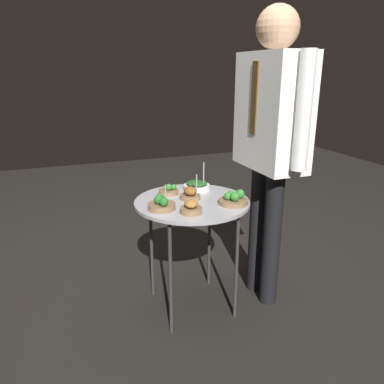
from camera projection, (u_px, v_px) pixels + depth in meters
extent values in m
plane|color=black|center=(192.00, 305.00, 2.31)|extent=(8.00, 8.00, 0.00)
cylinder|color=#939399|center=(192.00, 202.00, 2.11)|extent=(0.65, 0.65, 0.02)
cylinder|color=#2D2D2D|center=(171.00, 279.00, 1.97)|extent=(0.02, 0.02, 0.67)
cylinder|color=#2D2D2D|center=(152.00, 248.00, 2.32)|extent=(0.02, 0.02, 0.67)
cylinder|color=#2D2D2D|center=(237.00, 266.00, 2.10)|extent=(0.02, 0.02, 0.67)
cylinder|color=#2D2D2D|center=(209.00, 238.00, 2.45)|extent=(0.02, 0.02, 0.67)
cylinder|color=brown|center=(191.00, 197.00, 2.13)|extent=(0.12, 0.12, 0.02)
ellipsoid|color=brown|center=(191.00, 191.00, 2.11)|extent=(0.10, 0.08, 0.05)
cylinder|color=#939399|center=(197.00, 187.00, 2.11)|extent=(0.01, 0.01, 0.14)
cylinder|color=brown|center=(162.00, 206.00, 1.97)|extent=(0.15, 0.15, 0.03)
sphere|color=#236023|center=(164.00, 202.00, 1.91)|extent=(0.05, 0.05, 0.05)
sphere|color=#236023|center=(164.00, 200.00, 1.96)|extent=(0.03, 0.03, 0.03)
sphere|color=#236023|center=(160.00, 197.00, 2.00)|extent=(0.04, 0.04, 0.04)
sphere|color=#236023|center=(159.00, 200.00, 1.94)|extent=(0.05, 0.05, 0.05)
cylinder|color=#939399|center=(165.00, 196.00, 1.99)|extent=(0.01, 0.01, 0.12)
cylinder|color=silver|center=(197.00, 187.00, 2.30)|extent=(0.16, 0.16, 0.03)
ellipsoid|color=#1E4C1E|center=(197.00, 183.00, 2.29)|extent=(0.13, 0.13, 0.02)
cylinder|color=#939399|center=(204.00, 176.00, 2.26)|extent=(0.01, 0.01, 0.17)
cylinder|color=brown|center=(191.00, 210.00, 1.91)|extent=(0.11, 0.11, 0.03)
ellipsoid|color=#93602D|center=(191.00, 204.00, 1.90)|extent=(0.11, 0.10, 0.04)
cylinder|color=brown|center=(169.00, 192.00, 2.21)|extent=(0.12, 0.12, 0.03)
sphere|color=#2D7028|center=(169.00, 187.00, 2.19)|extent=(0.04, 0.04, 0.04)
sphere|color=#2D7028|center=(174.00, 187.00, 2.20)|extent=(0.03, 0.03, 0.03)
sphere|color=#2D7028|center=(168.00, 187.00, 2.20)|extent=(0.04, 0.04, 0.04)
sphere|color=#2D7028|center=(167.00, 187.00, 2.21)|extent=(0.03, 0.03, 0.03)
sphere|color=#2D7028|center=(167.00, 188.00, 2.19)|extent=(0.03, 0.03, 0.03)
cylinder|color=brown|center=(233.00, 202.00, 2.04)|extent=(0.16, 0.16, 0.02)
sphere|color=#2D7028|center=(235.00, 197.00, 2.01)|extent=(0.05, 0.05, 0.05)
sphere|color=#2D7028|center=(240.00, 194.00, 2.06)|extent=(0.05, 0.05, 0.05)
sphere|color=#2D7028|center=(231.00, 194.00, 2.06)|extent=(0.04, 0.04, 0.04)
sphere|color=#2D7028|center=(228.00, 196.00, 2.03)|extent=(0.04, 0.04, 0.04)
cylinder|color=black|center=(257.00, 229.00, 2.37)|extent=(0.11, 0.11, 0.84)
cylinder|color=black|center=(272.00, 239.00, 2.23)|extent=(0.11, 0.11, 0.84)
cube|color=white|center=(272.00, 112.00, 2.07)|extent=(0.48, 0.23, 0.63)
cube|color=#4C3819|center=(254.00, 98.00, 2.01)|extent=(0.06, 0.01, 0.38)
cylinder|color=white|center=(248.00, 103.00, 2.31)|extent=(0.08, 0.08, 0.58)
cylinder|color=white|center=(304.00, 112.00, 1.82)|extent=(0.08, 0.08, 0.58)
sphere|color=tan|center=(278.00, 27.00, 1.94)|extent=(0.23, 0.23, 0.23)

